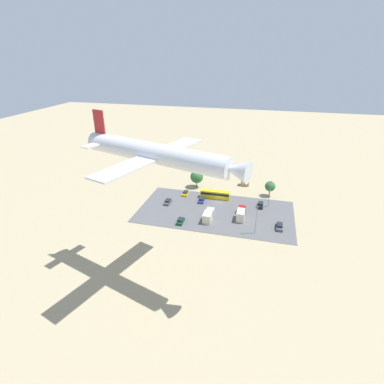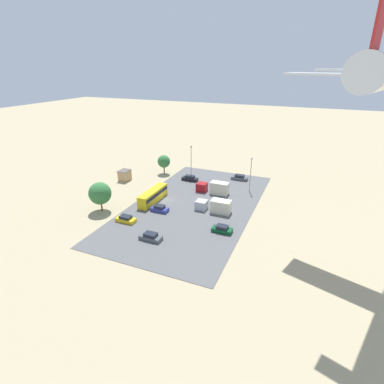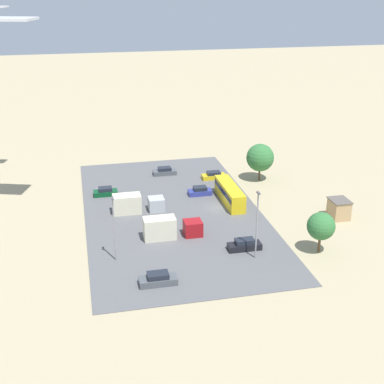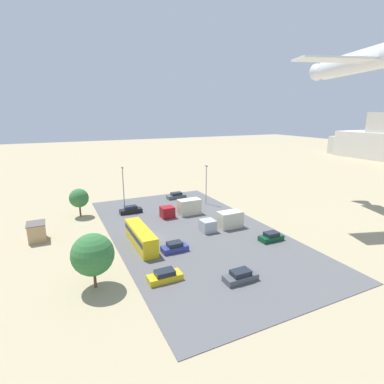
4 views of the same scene
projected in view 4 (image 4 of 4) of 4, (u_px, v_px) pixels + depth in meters
ground_plane at (153, 239)px, 51.27m from camera, size 400.00×400.00×0.00m
parking_lot_surface at (192, 231)px, 54.44m from camera, size 52.29×28.04×0.08m
shed_building at (37, 232)px, 50.23m from camera, size 3.52×2.92×3.09m
bus at (141, 236)px, 48.05m from camera, size 10.80×2.47×3.00m
parked_car_0 at (165, 276)px, 38.20m from camera, size 1.93×4.41×1.40m
parked_car_1 at (131, 210)px, 64.05m from camera, size 1.75×4.70×1.60m
parked_car_2 at (175, 247)px, 46.33m from camera, size 1.94×4.07×1.50m
parked_car_3 at (176, 196)px, 75.16m from camera, size 1.96×4.73×1.55m
parked_car_4 at (240, 276)px, 38.12m from camera, size 1.93×4.42×1.45m
parked_car_5 at (271, 237)px, 50.26m from camera, size 1.93×4.12×1.46m
parked_truck_0 at (224, 221)px, 55.40m from camera, size 2.55×8.25×3.04m
parked_truck_1 at (183, 208)px, 62.69m from camera, size 2.42×8.60×3.22m
tree_near_shed at (79, 198)px, 61.48m from camera, size 3.89×3.89×5.90m
tree_apron_mid at (93, 254)px, 35.84m from camera, size 5.13×5.13×6.99m
light_pole_lot_centre at (123, 187)px, 64.87m from camera, size 0.90×0.28×9.62m
light_pole_lot_edge at (206, 183)px, 69.69m from camera, size 0.90×0.28×9.12m
horizon_terminal_block at (363, 147)px, 150.42m from camera, size 29.03×15.77×9.12m
airplane at (373, 58)px, 55.52m from camera, size 37.91×31.32×9.52m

